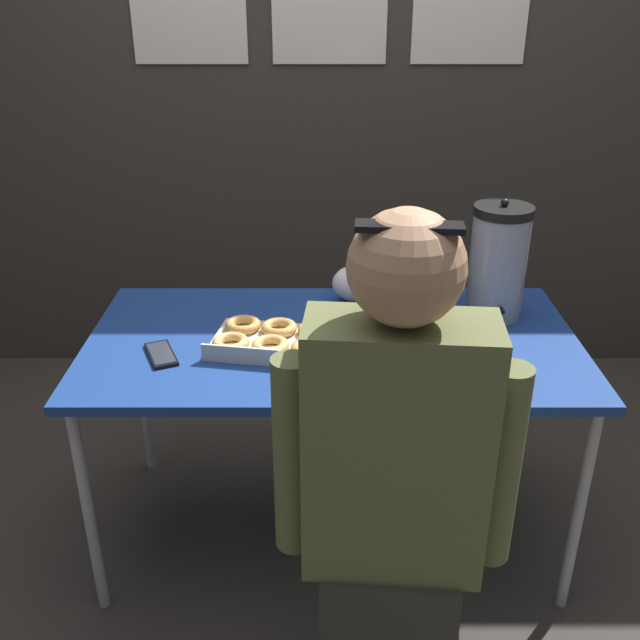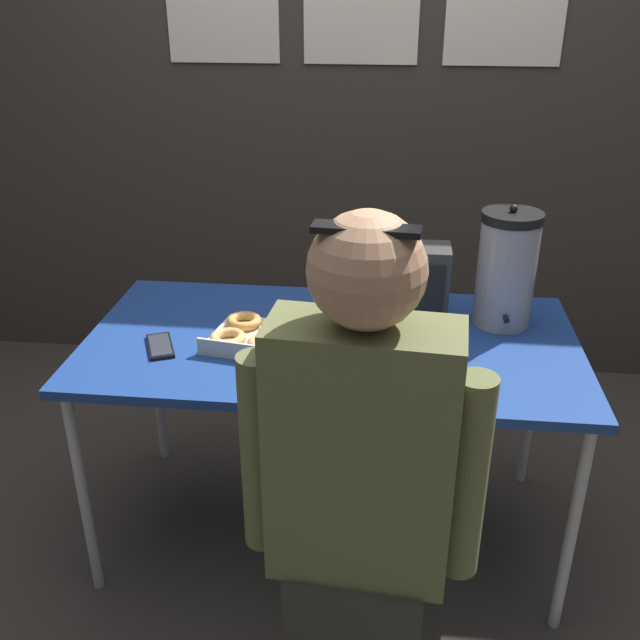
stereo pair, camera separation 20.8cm
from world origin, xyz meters
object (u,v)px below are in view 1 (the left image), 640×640
cell_phone (160,354)px  space_heater (410,280)px  donut_box (288,342)px  coffee_urn (497,262)px  person_seated (392,502)px

cell_phone → space_heater: bearing=-3.0°
donut_box → cell_phone: (-0.36, -0.05, -0.01)m
coffee_urn → space_heater: 0.27m
person_seated → cell_phone: bearing=-36.5°
donut_box → person_seated: person_seated is taller
coffee_urn → person_seated: person_seated is taller
space_heater → person_seated: size_ratio=0.18×
person_seated → donut_box: bearing=-62.0°
coffee_urn → cell_phone: bearing=-164.4°
coffee_urn → cell_phone: 1.05m
cell_phone → person_seated: size_ratio=0.13×
cell_phone → space_heater: (0.73, 0.27, 0.12)m
donut_box → person_seated: bearing=-57.3°
cell_phone → space_heater: size_ratio=0.70×
cell_phone → person_seated: 0.81m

